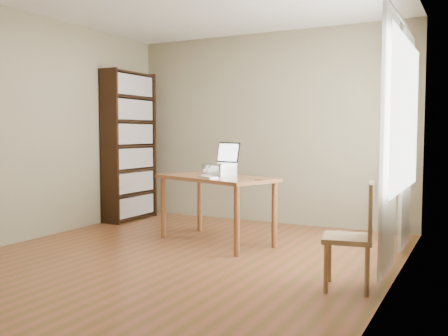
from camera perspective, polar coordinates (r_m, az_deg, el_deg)
room at (r=4.88m, az=-4.64°, el=4.81°), size 4.04×4.54×2.64m
bookshelf at (r=7.21m, az=-10.74°, el=2.49°), size 0.30×0.90×2.10m
curtains at (r=4.98m, az=19.35°, el=3.07°), size 0.03×1.90×2.25m
desk at (r=5.59m, az=-0.92°, el=-1.98°), size 1.52×1.11×0.75m
laptop_stand at (r=5.65m, az=-0.54°, el=-0.05°), size 0.32×0.25×0.13m
laptop at (r=5.69m, az=-0.25°, el=1.10°), size 0.41×0.39×0.24m
keyboard at (r=5.38m, az=-1.83°, el=-1.04°), size 0.28×0.22×0.02m
coaster at (r=5.12m, az=3.96°, el=-1.38°), size 0.09×0.09×0.01m
cat at (r=5.69m, az=-0.62°, el=-0.26°), size 0.23×0.47×0.14m
chair at (r=4.06m, az=14.86°, el=-7.17°), size 0.44×0.44×0.85m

